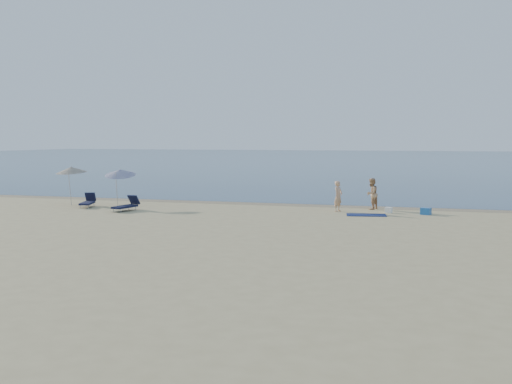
# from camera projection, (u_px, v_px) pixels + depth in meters

# --- Properties ---
(ground) EXTENTS (160.00, 160.00, 0.00)m
(ground) POSITION_uv_depth(u_px,v_px,m) (127.00, 270.00, 19.05)
(ground) COLOR tan
(ground) RESTS_ON ground
(sea) EXTENTS (240.00, 160.00, 0.01)m
(sea) POSITION_uv_depth(u_px,v_px,m) (398.00, 160.00, 114.35)
(sea) COLOR #0B2746
(sea) RESTS_ON ground
(wet_sand_strip) EXTENTS (240.00, 1.60, 0.00)m
(wet_sand_strip) POSITION_uv_depth(u_px,v_px,m) (287.00, 205.00, 37.54)
(wet_sand_strip) COLOR #847254
(wet_sand_strip) RESTS_ON ground
(person_left) EXTENTS (0.57, 0.69, 1.63)m
(person_left) POSITION_uv_depth(u_px,v_px,m) (338.00, 196.00, 34.00)
(person_left) COLOR tan
(person_left) RESTS_ON ground
(person_right) EXTENTS (0.91, 1.02, 1.71)m
(person_right) POSITION_uv_depth(u_px,v_px,m) (372.00, 194.00, 35.01)
(person_right) COLOR tan
(person_right) RESTS_ON ground
(beach_towel) EXTENTS (2.13, 1.42, 0.03)m
(beach_towel) POSITION_uv_depth(u_px,v_px,m) (366.00, 215.00, 32.39)
(beach_towel) COLOR #0E1949
(beach_towel) RESTS_ON ground
(white_bag) EXTENTS (0.39, 0.35, 0.29)m
(white_bag) POSITION_uv_depth(u_px,v_px,m) (389.00, 210.00, 33.45)
(white_bag) COLOR white
(white_bag) RESTS_ON ground
(blue_cooler) EXTENTS (0.57, 0.48, 0.35)m
(blue_cooler) POSITION_uv_depth(u_px,v_px,m) (426.00, 211.00, 32.64)
(blue_cooler) COLOR #2062B2
(blue_cooler) RESTS_ON ground
(umbrella_near) EXTENTS (2.17, 2.18, 2.32)m
(umbrella_near) POSITION_uv_depth(u_px,v_px,m) (120.00, 172.00, 36.44)
(umbrella_near) COLOR silver
(umbrella_near) RESTS_ON ground
(umbrella_far) EXTENTS (2.12, 2.14, 2.35)m
(umbrella_far) POSITION_uv_depth(u_px,v_px,m) (71.00, 170.00, 37.23)
(umbrella_far) COLOR silver
(umbrella_far) RESTS_ON ground
(lounger_left) EXTENTS (1.09, 1.85, 0.78)m
(lounger_left) POSITION_uv_depth(u_px,v_px,m) (88.00, 202.00, 36.30)
(lounger_left) COLOR #131635
(lounger_left) RESTS_ON ground
(lounger_right) EXTENTS (0.86, 1.89, 0.81)m
(lounger_right) POSITION_uv_depth(u_px,v_px,m) (126.00, 205.00, 34.35)
(lounger_right) COLOR black
(lounger_right) RESTS_ON ground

